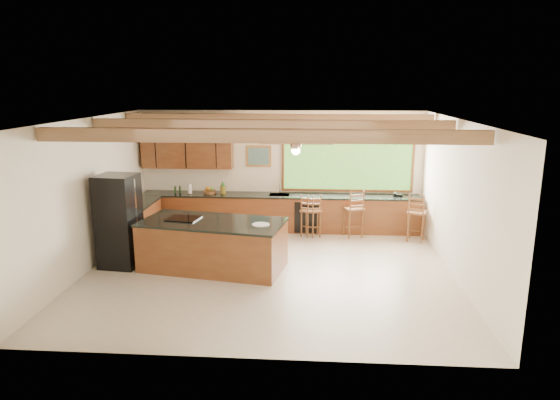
{
  "coord_description": "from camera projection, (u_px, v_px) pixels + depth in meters",
  "views": [
    {
      "loc": [
        0.88,
        -9.33,
        3.65
      ],
      "look_at": [
        0.17,
        0.8,
        1.28
      ],
      "focal_mm": 32.0,
      "sensor_mm": 36.0,
      "label": 1
    }
  ],
  "objects": [
    {
      "name": "ground",
      "position": [
        269.0,
        271.0,
        9.95
      ],
      "size": [
        7.2,
        7.2,
        0.0
      ],
      "primitive_type": "plane",
      "color": "beige",
      "rests_on": "ground"
    },
    {
      "name": "bar_stool_a",
      "position": [
        313.0,
        212.0,
        12.07
      ],
      "size": [
        0.43,
        0.43,
        1.06
      ],
      "rotation": [
        0.0,
        0.0,
        0.15
      ],
      "color": "brown",
      "rests_on": "ground"
    },
    {
      "name": "bar_stool_b",
      "position": [
        310.0,
        211.0,
        12.08
      ],
      "size": [
        0.49,
        0.49,
        1.06
      ],
      "rotation": [
        0.0,
        0.0,
        -0.38
      ],
      "color": "brown",
      "rests_on": "ground"
    },
    {
      "name": "bar_stool_d",
      "position": [
        417.0,
        213.0,
        11.66
      ],
      "size": [
        0.53,
        0.53,
        1.16
      ],
      "rotation": [
        0.0,
        0.0,
        -0.34
      ],
      "color": "brown",
      "rests_on": "ground"
    },
    {
      "name": "bar_stool_c",
      "position": [
        354.0,
        209.0,
        11.98
      ],
      "size": [
        0.55,
        0.55,
        1.19
      ],
      "rotation": [
        0.0,
        0.0,
        0.36
      ],
      "color": "brown",
      "rests_on": "ground"
    },
    {
      "name": "refrigerator",
      "position": [
        119.0,
        221.0,
        10.06
      ],
      "size": [
        0.81,
        0.79,
        1.89
      ],
      "rotation": [
        0.0,
        0.0,
        -0.1
      ],
      "color": "black",
      "rests_on": "ground"
    },
    {
      "name": "room_shell",
      "position": [
        263.0,
        156.0,
        10.09
      ],
      "size": [
        7.27,
        6.54,
        3.02
      ],
      "color": "white",
      "rests_on": "ground"
    },
    {
      "name": "counter_run",
      "position": [
        245.0,
        215.0,
        12.35
      ],
      "size": [
        7.12,
        3.1,
        1.26
      ],
      "color": "brown",
      "rests_on": "ground"
    },
    {
      "name": "island",
      "position": [
        213.0,
        245.0,
        10.02
      ],
      "size": [
        3.02,
        1.8,
        1.01
      ],
      "rotation": [
        0.0,
        0.0,
        -0.17
      ],
      "color": "brown",
      "rests_on": "ground"
    }
  ]
}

